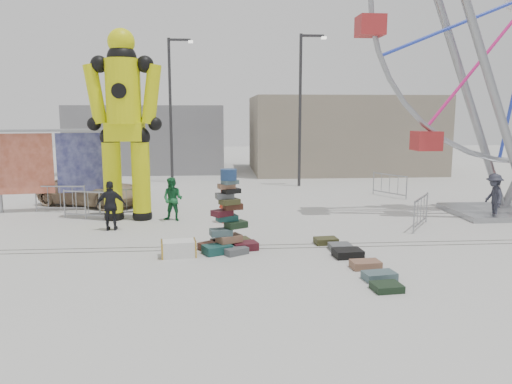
{
  "coord_description": "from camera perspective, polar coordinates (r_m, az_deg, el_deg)",
  "views": [
    {
      "loc": [
        -1.38,
        -13.56,
        3.97
      ],
      "look_at": [
        -0.19,
        2.01,
        1.47
      ],
      "focal_mm": 35.0,
      "sensor_mm": 36.0,
      "label": 1
    }
  ],
  "objects": [
    {
      "name": "ground",
      "position": [
        14.19,
        1.38,
        -7.14
      ],
      "size": [
        90.0,
        90.0,
        0.0
      ],
      "primitive_type": "plane",
      "color": "#9E9E99",
      "rests_on": "ground"
    },
    {
      "name": "suitcase_tower",
      "position": [
        14.48,
        -3.21,
        -4.1
      ],
      "size": [
        1.81,
        1.58,
        2.37
      ],
      "rotation": [
        0.0,
        0.0,
        0.39
      ],
      "color": "#184945",
      "rests_on": "ground"
    },
    {
      "name": "lamp_post_left",
      "position": [
        28.67,
        -9.58,
        10.0
      ],
      "size": [
        1.41,
        0.25,
        8.0
      ],
      "color": "#2D2D30",
      "rests_on": "ground"
    },
    {
      "name": "crash_test_dummy",
      "position": [
        18.9,
        -14.82,
        8.17
      ],
      "size": [
        2.83,
        1.25,
        7.13
      ],
      "rotation": [
        0.0,
        0.0,
        -0.06
      ],
      "color": "black",
      "rests_on": "ground"
    },
    {
      "name": "row_case_4",
      "position": [
        12.45,
        13.92,
        -9.29
      ],
      "size": [
        0.84,
        0.59,
        0.2
      ],
      "primitive_type": "cube",
      "rotation": [
        0.0,
        0.0,
        0.16
      ],
      "color": "#445C61",
      "rests_on": "ground"
    },
    {
      "name": "barricade_dummy_c",
      "position": [
        19.68,
        -16.02,
        -1.26
      ],
      "size": [
        1.95,
        0.65,
        1.1
      ],
      "primitive_type": null,
      "rotation": [
        0.0,
        0.0,
        0.28
      ],
      "color": "gray",
      "rests_on": "ground"
    },
    {
      "name": "row_case_1",
      "position": [
        14.8,
        9.61,
        -6.21
      ],
      "size": [
        0.65,
        0.6,
        0.18
      ],
      "primitive_type": "cube",
      "rotation": [
        0.0,
        0.0,
        0.04
      ],
      "color": "#55595C",
      "rests_on": "ground"
    },
    {
      "name": "row_case_0",
      "position": [
        15.41,
        8.0,
        -5.54
      ],
      "size": [
        0.73,
        0.54,
        0.19
      ],
      "primitive_type": "cube",
      "rotation": [
        0.0,
        0.0,
        0.1
      ],
      "color": "#3A3A1D",
      "rests_on": "ground"
    },
    {
      "name": "track_line_far",
      "position": [
        15.15,
        1.0,
        -6.07
      ],
      "size": [
        40.0,
        0.04,
        0.01
      ],
      "primitive_type": "cube",
      "color": "#47443F",
      "rests_on": "ground"
    },
    {
      "name": "building_left",
      "position": [
        35.9,
        -11.84,
        6.08
      ],
      "size": [
        10.0,
        8.0,
        4.4
      ],
      "primitive_type": "cube",
      "color": "gray",
      "rests_on": "ground"
    },
    {
      "name": "barricade_dummy_a",
      "position": [
        21.42,
        -21.46,
        -0.72
      ],
      "size": [
        2.0,
        0.32,
        1.1
      ],
      "primitive_type": null,
      "rotation": [
        0.0,
        0.0,
        -0.11
      ],
      "color": "gray",
      "rests_on": "ground"
    },
    {
      "name": "parked_suv",
      "position": [
        22.65,
        -18.23,
        0.19
      ],
      "size": [
        5.08,
        3.88,
        1.28
      ],
      "primitive_type": "imported",
      "rotation": [
        0.0,
        0.0,
        1.13
      ],
      "color": "#9D8465",
      "rests_on": "ground"
    },
    {
      "name": "barricade_dummy_b",
      "position": [
        19.59,
        -18.63,
        -1.43
      ],
      "size": [
        1.93,
        0.71,
        1.1
      ],
      "primitive_type": null,
      "rotation": [
        0.0,
        0.0,
        -0.31
      ],
      "color": "gray",
      "rests_on": "ground"
    },
    {
      "name": "barricade_wheel_back",
      "position": [
        24.48,
        15.01,
        0.76
      ],
      "size": [
        1.08,
        1.78,
        1.1
      ],
      "primitive_type": null,
      "rotation": [
        0.0,
        0.0,
        -1.05
      ],
      "color": "gray",
      "rests_on": "ground"
    },
    {
      "name": "barricade_wheel_front",
      "position": [
        18.2,
        18.31,
        -2.19
      ],
      "size": [
        1.22,
        1.7,
        1.1
      ],
      "primitive_type": null,
      "rotation": [
        0.0,
        0.0,
        0.97
      ],
      "color": "gray",
      "rests_on": "ground"
    },
    {
      "name": "track_line_near",
      "position": [
        14.76,
        1.14,
        -6.47
      ],
      "size": [
        40.0,
        0.04,
        0.01
      ],
      "primitive_type": "cube",
      "color": "#47443F",
      "rests_on": "ground"
    },
    {
      "name": "pedestrian_red",
      "position": [
        18.01,
        -3.27,
        -0.76
      ],
      "size": [
        0.72,
        0.55,
        1.78
      ],
      "primitive_type": "imported",
      "rotation": [
        0.0,
        0.0,
        0.21
      ],
      "color": "red",
      "rests_on": "ground"
    },
    {
      "name": "steamer_trunk",
      "position": [
        14.11,
        -8.84,
        -6.4
      ],
      "size": [
        1.02,
        0.67,
        0.45
      ],
      "primitive_type": "cube",
      "rotation": [
        0.0,
        0.0,
        0.13
      ],
      "color": "silver",
      "rests_on": "ground"
    },
    {
      "name": "banner_scaffold",
      "position": [
        21.41,
        -22.07,
        4.46
      ],
      "size": [
        4.63,
        1.38,
        3.31
      ],
      "rotation": [
        0.0,
        0.0,
        0.14
      ],
      "color": "gray",
      "rests_on": "ground"
    },
    {
      "name": "pedestrian_black",
      "position": [
        17.55,
        -16.23,
        -1.52
      ],
      "size": [
        1.01,
        0.48,
        1.69
      ],
      "primitive_type": "imported",
      "rotation": [
        0.0,
        0.0,
        3.21
      ],
      "color": "black",
      "rests_on": "ground"
    },
    {
      "name": "lamp_post_right",
      "position": [
        26.93,
        5.26,
        10.16
      ],
      "size": [
        1.41,
        0.25,
        8.0
      ],
      "color": "#2D2D30",
      "rests_on": "ground"
    },
    {
      "name": "row_case_2",
      "position": [
        14.13,
        10.45,
        -6.89
      ],
      "size": [
        0.83,
        0.67,
        0.22
      ],
      "primitive_type": "cube",
      "rotation": [
        0.0,
        0.0,
        0.1
      ],
      "color": "black",
      "rests_on": "ground"
    },
    {
      "name": "row_case_3",
      "position": [
        13.25,
        12.41,
        -8.09
      ],
      "size": [
        0.78,
        0.55,
        0.2
      ],
      "primitive_type": "cube",
      "rotation": [
        0.0,
        0.0,
        0.09
      ],
      "color": "brown",
      "rests_on": "ground"
    },
    {
      "name": "building_right",
      "position": [
        34.62,
        9.7,
        6.54
      ],
      "size": [
        12.0,
        8.0,
        5.0
      ],
      "primitive_type": "cube",
      "color": "gray",
      "rests_on": "ground"
    },
    {
      "name": "row_case_5",
      "position": [
        11.78,
        14.72,
        -10.46
      ],
      "size": [
        0.7,
        0.62,
        0.16
      ],
      "primitive_type": "cube",
      "rotation": [
        0.0,
        0.0,
        0.11
      ],
      "color": "black",
      "rests_on": "ground"
    },
    {
      "name": "pedestrian_grey",
      "position": [
        20.6,
        25.53,
        -0.46
      ],
      "size": [
        0.75,
        1.17,
        1.73
      ],
      "primitive_type": "imported",
      "rotation": [
        0.0,
        0.0,
        -1.67
      ],
      "color": "#282A36",
      "rests_on": "ground"
    },
    {
      "name": "pedestrian_green",
      "position": [
        18.6,
        -9.49,
        -0.82
      ],
      "size": [
        0.94,
        0.84,
        1.61
      ],
      "primitive_type": "imported",
      "rotation": [
        0.0,
        0.0,
        -0.34
      ],
      "color": "#175F2F",
      "rests_on": "ground"
    }
  ]
}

